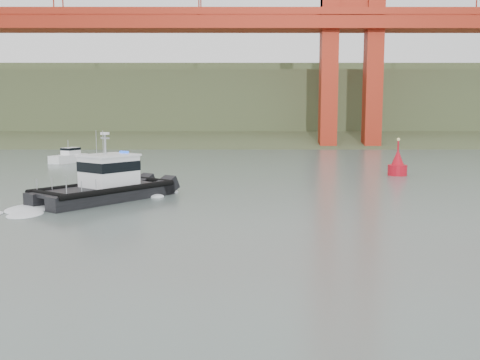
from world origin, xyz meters
name	(u,v)px	position (x,y,z in m)	size (l,w,h in m)	color
ground	(194,260)	(0.00, 0.00, 0.00)	(400.00, 400.00, 0.00)	#52625B
headlands	(232,111)	(0.00, 125.50, 7.05)	(500.00, 105.36, 27.12)	#43512E
patrol_boat	(106,183)	(-7.80, 16.22, 1.28)	(9.52, 10.64, 5.11)	black
motorboat	(69,157)	(-20.07, 46.49, 0.74)	(3.88, 5.69, 2.98)	white
nav_buoy	(398,165)	(18.10, 31.76, 1.06)	(1.94, 1.94, 4.05)	red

